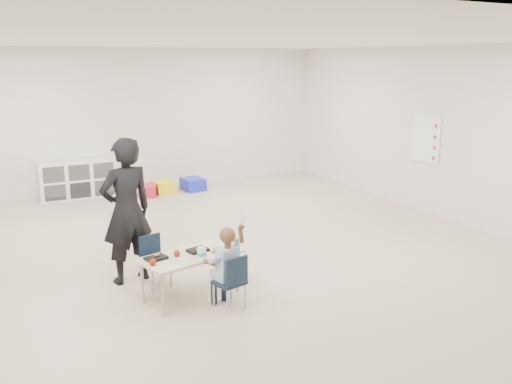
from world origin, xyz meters
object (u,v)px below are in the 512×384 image
child (229,266)px  adult (127,211)px  table (191,275)px  cubby_shelf (78,179)px  chair_near (229,281)px

child → adult: bearing=108.4°
table → child: 0.56m
cubby_shelf → adult: (-0.14, -4.44, 0.51)m
child → chair_near: bearing=0.0°
table → cubby_shelf: 5.22m
chair_near → cubby_shelf: bearing=82.5°
child → cubby_shelf: size_ratio=0.68×
chair_near → adult: 1.53m
cubby_shelf → table: bearing=-86.2°
chair_near → child: bearing=0.0°
table → child: child is taller
chair_near → child: (0.00, 0.00, 0.17)m
child → adult: (-0.75, 1.20, 0.39)m
chair_near → table: bearing=106.9°
cubby_shelf → adult: 4.48m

